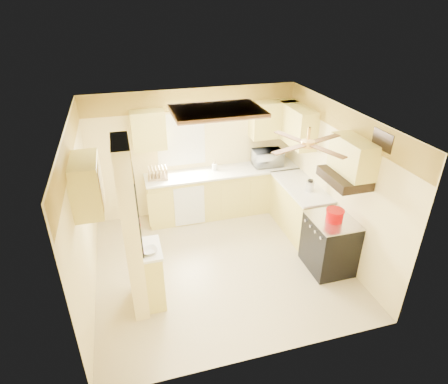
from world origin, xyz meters
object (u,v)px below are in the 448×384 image
object	(u,v)px
microwave	(268,158)
bowl	(150,251)
stove	(329,244)
dutch_oven	(335,215)
kettle	(310,186)

from	to	relation	value
microwave	bowl	bearing A→B (deg)	43.51
stove	dutch_oven	size ratio (longest dim) A/B	3.25
microwave	kettle	bearing A→B (deg)	105.99
dutch_oven	kettle	bearing A→B (deg)	85.71
microwave	bowl	world-z (taller)	microwave
stove	microwave	distance (m)	2.27
bowl	dutch_oven	distance (m)	2.81
microwave	bowl	xyz separation A→B (m)	(-2.58, -2.27, -0.13)
stove	kettle	distance (m)	1.09
microwave	bowl	size ratio (longest dim) A/B	2.77
bowl	kettle	xyz separation A→B (m)	(2.88, 1.03, 0.07)
stove	microwave	bearing A→B (deg)	96.30
stove	microwave	size ratio (longest dim) A/B	1.59
microwave	dutch_oven	size ratio (longest dim) A/B	2.04
stove	dutch_oven	distance (m)	0.55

